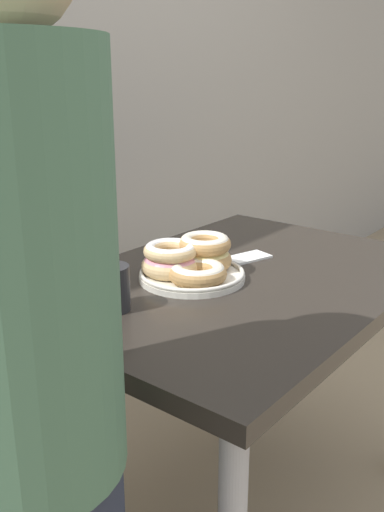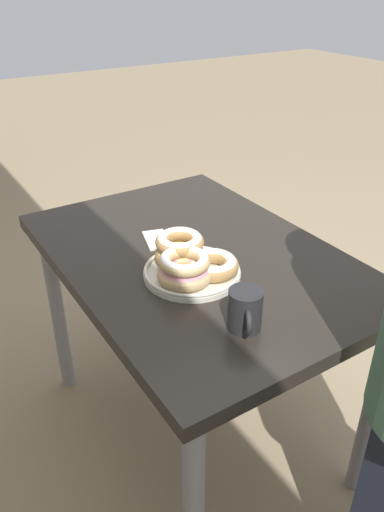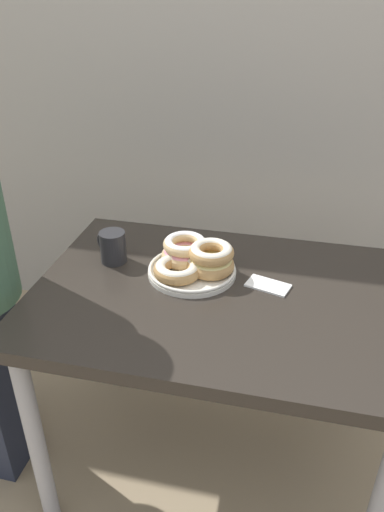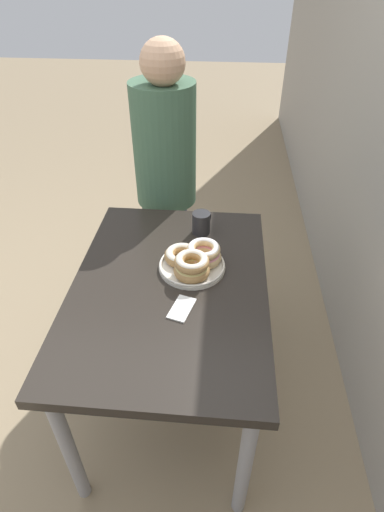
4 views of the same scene
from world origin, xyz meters
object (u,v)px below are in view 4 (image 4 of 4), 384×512
(donut_plate, at_px, (194,260))
(napkin, at_px, (182,308))
(coffee_mug, at_px, (202,223))
(person_figure, at_px, (166,183))
(dining_table, at_px, (170,300))

(donut_plate, bearing_deg, napkin, -5.95)
(coffee_mug, relative_size, napkin, 0.80)
(coffee_mug, xyz_separation_m, person_figure, (-0.39, -0.21, -0.02))
(coffee_mug, xyz_separation_m, napkin, (0.47, -0.04, -0.05))
(donut_plate, relative_size, napkin, 2.05)
(dining_table, distance_m, donut_plate, 0.18)
(dining_table, xyz_separation_m, donut_plate, (-0.09, 0.08, 0.13))
(person_figure, bearing_deg, coffee_mug, 28.28)
(person_figure, bearing_deg, donut_plate, 17.06)
(dining_table, bearing_deg, napkin, 25.29)
(person_figure, distance_m, napkin, 0.88)
(donut_plate, relative_size, person_figure, 0.19)
(dining_table, height_order, napkin, napkin)
(dining_table, height_order, coffee_mug, coffee_mug)
(donut_plate, relative_size, coffee_mug, 2.54)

